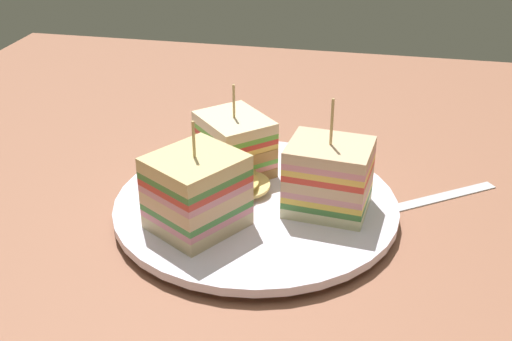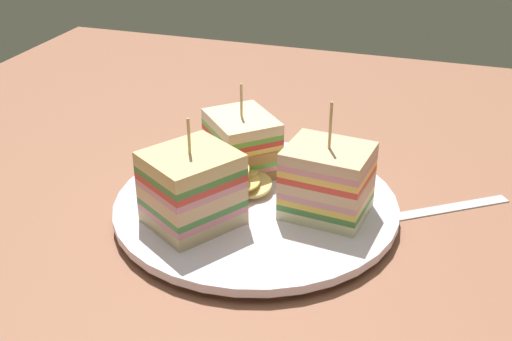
# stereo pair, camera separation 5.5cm
# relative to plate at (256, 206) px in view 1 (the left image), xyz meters

# --- Properties ---
(ground_plane) EXTENTS (0.98, 0.97, 0.02)m
(ground_plane) POSITION_rel_plate_xyz_m (0.00, 0.00, -0.02)
(ground_plane) COLOR #955E46
(plate) EXTENTS (0.25, 0.25, 0.01)m
(plate) POSITION_rel_plate_xyz_m (0.00, 0.00, 0.00)
(plate) COLOR white
(plate) RESTS_ON ground_plane
(sandwich_wedge_0) EXTENTS (0.06, 0.07, 0.10)m
(sandwich_wedge_0) POSITION_rel_plate_xyz_m (-0.00, 0.06, 0.04)
(sandwich_wedge_0) COLOR beige
(sandwich_wedge_0) RESTS_ON plate
(sandwich_wedge_1) EXTENTS (0.09, 0.09, 0.09)m
(sandwich_wedge_1) POSITION_rel_plate_xyz_m (-0.05, -0.03, 0.03)
(sandwich_wedge_1) COLOR beige
(sandwich_wedge_1) RESTS_ON plate
(sandwich_wedge_2) EXTENTS (0.09, 0.09, 0.09)m
(sandwich_wedge_2) POSITION_rel_plate_xyz_m (0.05, -0.04, 0.04)
(sandwich_wedge_2) COLOR #D3BA8E
(sandwich_wedge_2) RESTS_ON plate
(chip_pile) EXTENTS (0.07, 0.07, 0.03)m
(chip_pile) POSITION_rel_plate_xyz_m (-0.01, -0.02, 0.02)
(chip_pile) COLOR #D7BE6A
(chip_pile) RESTS_ON plate
(spoon) EXTENTS (0.11, 0.14, 0.01)m
(spoon) POSITION_rel_plate_xyz_m (-0.03, 0.11, -0.00)
(spoon) COLOR silver
(spoon) RESTS_ON ground_plane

